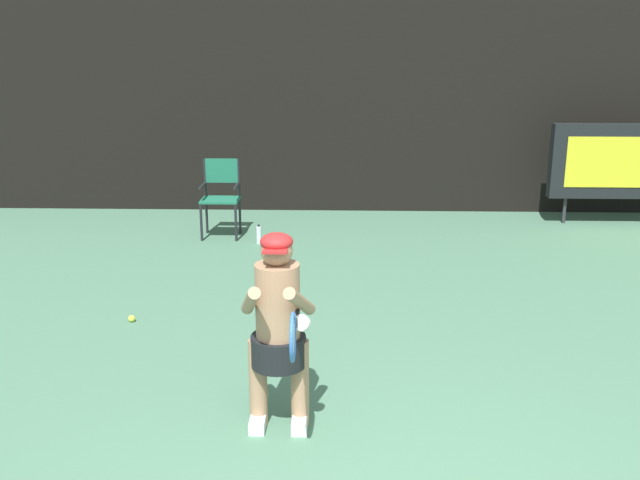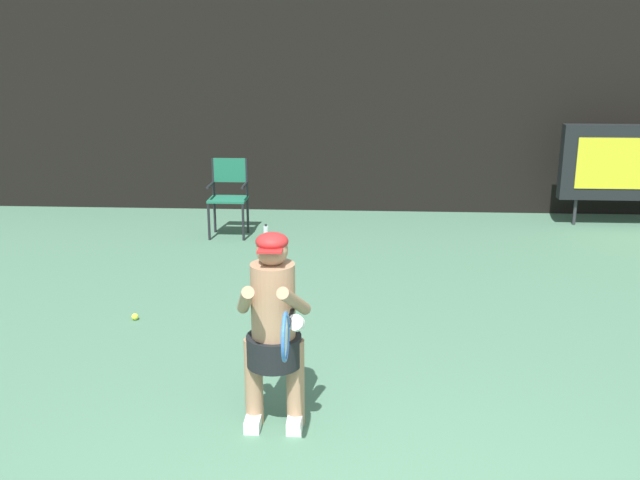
% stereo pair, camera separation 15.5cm
% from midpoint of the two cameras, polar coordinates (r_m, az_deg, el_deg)
% --- Properties ---
extents(backdrop_screen, '(18.00, 0.12, 3.66)m').
position_cam_midpoint_polar(backdrop_screen, '(11.36, 4.01, 11.33)').
color(backdrop_screen, black).
rests_on(backdrop_screen, ground).
extents(scoreboard, '(2.20, 0.21, 1.50)m').
position_cam_midpoint_polar(scoreboard, '(11.46, 24.44, 5.65)').
color(scoreboard, black).
rests_on(scoreboard, ground).
extents(umpire_chair, '(0.52, 0.44, 1.08)m').
position_cam_midpoint_polar(umpire_chair, '(10.06, -6.90, 3.80)').
color(umpire_chair, black).
rests_on(umpire_chair, ground).
extents(water_bottle, '(0.07, 0.07, 0.27)m').
position_cam_midpoint_polar(water_bottle, '(9.72, -3.90, 0.45)').
color(water_bottle, silver).
rests_on(water_bottle, ground).
extents(tennis_player, '(0.53, 0.61, 1.44)m').
position_cam_midpoint_polar(tennis_player, '(4.99, -2.86, -6.81)').
color(tennis_player, white).
rests_on(tennis_player, ground).
extents(tennis_racket, '(0.03, 0.60, 0.31)m').
position_cam_midpoint_polar(tennis_racket, '(4.43, -1.76, -7.65)').
color(tennis_racket, black).
extents(tennis_ball_loose, '(0.07, 0.07, 0.07)m').
position_cam_midpoint_polar(tennis_ball_loose, '(7.32, -14.02, -5.99)').
color(tennis_ball_loose, '#CCDB3D').
rests_on(tennis_ball_loose, ground).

